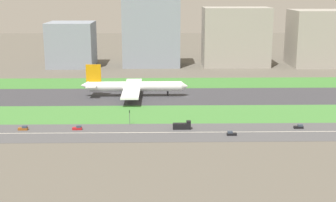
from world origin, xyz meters
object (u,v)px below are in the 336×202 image
(airliner, at_px, (133,87))
(car_2, at_px, (23,128))
(traffic_light, at_px, (130,116))
(cargo_warehouse, at_px, (320,38))
(car_4, at_px, (78,128))
(car_0, at_px, (299,127))
(car_5, at_px, (231,134))
(truck_0, at_px, (182,126))
(fuel_tank_west, at_px, (152,50))
(terminal_building, at_px, (72,44))
(hangar_building, at_px, (151,32))
(office_tower, at_px, (236,37))

(airliner, bearing_deg, car_2, -124.82)
(traffic_light, relative_size, cargo_warehouse, 0.15)
(car_4, bearing_deg, car_0, 0.00)
(airliner, bearing_deg, car_5, -58.24)
(truck_0, distance_m, fuel_tank_west, 227.70)
(airliner, bearing_deg, truck_0, -68.48)
(terminal_building, xyz_separation_m, hangar_building, (66.51, 0.00, 9.67))
(car_2, relative_size, cargo_warehouse, 0.09)
(car_4, bearing_deg, office_tower, 60.63)
(car_2, height_order, office_tower, office_tower)
(truck_0, relative_size, fuel_tank_west, 0.38)
(car_0, bearing_deg, airliner, 140.27)
(airliner, bearing_deg, car_0, -39.73)
(car_0, relative_size, office_tower, 0.08)
(airliner, xyz_separation_m, fuel_tank_west, (9.76, 159.00, 0.75))
(truck_0, height_order, traffic_light, traffic_light)
(car_2, height_order, hangar_building, hangar_building)
(car_5, bearing_deg, hangar_building, -78.70)
(car_4, height_order, fuel_tank_west, fuel_tank_west)
(car_5, xyz_separation_m, fuel_tank_west, (-38.53, 237.00, 6.06))
(hangar_building, relative_size, cargo_warehouse, 1.14)
(airliner, xyz_separation_m, car_5, (48.30, -78.00, -5.31))
(airliner, distance_m, office_tower, 140.60)
(office_tower, bearing_deg, truck_0, -106.38)
(truck_0, xyz_separation_m, office_tower, (53.50, 182.00, 22.54))
(truck_0, height_order, fuel_tank_west, fuel_tank_west)
(car_2, height_order, cargo_warehouse, cargo_warehouse)
(car_0, xyz_separation_m, cargo_warehouse, (69.45, 182.00, 22.19))
(airliner, height_order, car_2, airliner)
(car_0, bearing_deg, traffic_light, 174.30)
(traffic_light, xyz_separation_m, cargo_warehouse, (149.56, 174.01, 18.82))
(truck_0, xyz_separation_m, car_0, (55.02, 0.00, -0.75))
(terminal_building, xyz_separation_m, cargo_warehouse, (207.86, 0.00, 4.83))
(office_tower, height_order, cargo_warehouse, office_tower)
(traffic_light, height_order, office_tower, office_tower)
(car_4, xyz_separation_m, terminal_building, (-34.47, 182.00, 17.36))
(cargo_warehouse, bearing_deg, fuel_tank_west, 162.36)
(car_0, relative_size, cargo_warehouse, 0.09)
(car_4, xyz_separation_m, hangar_building, (32.04, 182.00, 27.03))
(airliner, distance_m, cargo_warehouse, 190.18)
(car_0, bearing_deg, office_tower, 90.48)
(traffic_light, relative_size, hangar_building, 0.13)
(cargo_warehouse, bearing_deg, car_5, -118.21)
(car_2, bearing_deg, car_5, -5.97)
(office_tower, bearing_deg, traffic_light, -114.31)
(car_5, height_order, fuel_tank_west, fuel_tank_west)
(terminal_building, distance_m, fuel_tank_west, 80.95)
(hangar_building, xyz_separation_m, fuel_tank_west, (-0.17, 45.00, -20.97))
(car_2, height_order, fuel_tank_west, fuel_tank_west)
(car_2, distance_m, car_0, 129.13)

